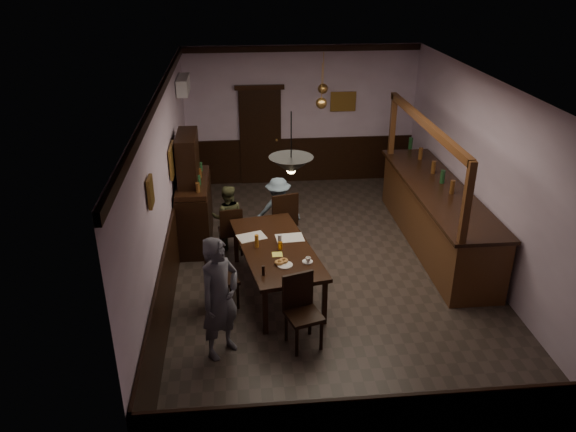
{
  "coord_description": "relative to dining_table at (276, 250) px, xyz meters",
  "views": [
    {
      "loc": [
        -1.42,
        -7.85,
        4.72
      ],
      "look_at": [
        -0.7,
        -0.31,
        1.15
      ],
      "focal_mm": 35.0,
      "sensor_mm": 36.0,
      "label": 1
    }
  ],
  "objects": [
    {
      "name": "door_back",
      "position": [
        -0.0,
        4.46,
        0.36
      ],
      "size": [
        0.9,
        0.06,
        2.1
      ],
      "primitive_type": "cube",
      "color": "black",
      "rests_on": "ground"
    },
    {
      "name": "pastry_plate",
      "position": [
        0.08,
        -0.57,
        0.07
      ],
      "size": [
        0.22,
        0.22,
        0.01
      ],
      "primitive_type": "cylinder",
      "color": "white",
      "rests_on": "dining_table"
    },
    {
      "name": "person_standing",
      "position": [
        -0.81,
        -1.42,
        0.14
      ],
      "size": [
        0.7,
        0.71,
        1.65
      ],
      "primitive_type": "imported",
      "rotation": [
        0.0,
        0.0,
        0.79
      ],
      "color": "#575764",
      "rests_on": "ground"
    },
    {
      "name": "pendant_brass_far",
      "position": [
        1.2,
        3.52,
        1.61
      ],
      "size": [
        0.2,
        0.2,
        0.81
      ],
      "color": "#BF8C3F",
      "rests_on": "ground"
    },
    {
      "name": "chair_far_right",
      "position": [
        0.22,
        1.32,
        -0.1
      ],
      "size": [
        0.56,
        0.56,
        1.07
      ],
      "rotation": [
        0.0,
        0.0,
        3.39
      ],
      "color": "black",
      "rests_on": "ground"
    },
    {
      "name": "person_seated_left",
      "position": [
        -0.72,
        1.44,
        -0.1
      ],
      "size": [
        0.58,
        0.46,
        1.16
      ],
      "primitive_type": "imported",
      "rotation": [
        0.0,
        0.0,
        3.1
      ],
      "color": "#4F5131",
      "rests_on": "ground"
    },
    {
      "name": "water_glass",
      "position": [
        0.06,
        0.08,
        0.14
      ],
      "size": [
        0.06,
        0.06,
        0.15
      ],
      "primitive_type": "cylinder",
      "color": "silver",
      "rests_on": "dining_table"
    },
    {
      "name": "pastry_ring_a",
      "position": [
        0.01,
        -0.53,
        0.1
      ],
      "size": [
        0.13,
        0.13,
        0.04
      ],
      "primitive_type": "torus",
      "color": "#C68C47",
      "rests_on": "pastry_plate"
    },
    {
      "name": "picture_left_small",
      "position": [
        -1.56,
        -1.09,
        1.46
      ],
      "size": [
        0.04,
        0.28,
        0.36
      ],
      "color": "olive",
      "rests_on": "ground"
    },
    {
      "name": "pastry_ring_b",
      "position": [
        0.07,
        -0.49,
        0.1
      ],
      "size": [
        0.13,
        0.13,
        0.04
      ],
      "primitive_type": "torus",
      "color": "#C68C47",
      "rests_on": "pastry_plate"
    },
    {
      "name": "sideboard",
      "position": [
        -1.31,
        1.73,
        0.11
      ],
      "size": [
        0.54,
        1.51,
        2.0
      ],
      "color": "black",
      "rests_on": "ground"
    },
    {
      "name": "chair_side",
      "position": [
        -0.87,
        -0.38,
        -0.17
      ],
      "size": [
        0.51,
        0.51,
        0.94
      ],
      "rotation": [
        0.0,
        0.0,
        1.89
      ],
      "color": "black",
      "rests_on": "ground"
    },
    {
      "name": "newspaper_left",
      "position": [
        -0.35,
        0.34,
        0.07
      ],
      "size": [
        0.49,
        0.42,
        0.01
      ],
      "primitive_type": "cube",
      "rotation": [
        0.0,
        0.0,
        0.32
      ],
      "color": "silver",
      "rests_on": "dining_table"
    },
    {
      "name": "room",
      "position": [
        0.9,
        0.51,
        0.81
      ],
      "size": [
        5.01,
        8.01,
        3.01
      ],
      "color": "#2D2621",
      "rests_on": "ground"
    },
    {
      "name": "chair_near",
      "position": [
        0.23,
        -1.3,
        -0.14
      ],
      "size": [
        0.54,
        0.54,
        0.99
      ],
      "rotation": [
        0.0,
        0.0,
        0.31
      ],
      "color": "black",
      "rests_on": "ground"
    },
    {
      "name": "newspaper_right",
      "position": [
        0.23,
        0.25,
        0.07
      ],
      "size": [
        0.44,
        0.33,
        0.01
      ],
      "primitive_type": "cube",
      "rotation": [
        0.0,
        0.0,
        0.08
      ],
      "color": "silver",
      "rests_on": "dining_table"
    },
    {
      "name": "dining_table",
      "position": [
        0.0,
        0.0,
        0.0
      ],
      "size": [
        1.38,
        2.34,
        0.75
      ],
      "rotation": [
        0.0,
        0.0,
        0.18
      ],
      "color": "black",
      "rests_on": "ground"
    },
    {
      "name": "pendant_brass_mid",
      "position": [
        1.0,
        2.38,
        1.61
      ],
      "size": [
        0.2,
        0.2,
        0.81
      ],
      "color": "#BF8C3F",
      "rests_on": "ground"
    },
    {
      "name": "chair_far_left",
      "position": [
        -0.68,
        1.17,
        -0.2
      ],
      "size": [
        0.44,
        0.44,
        0.89
      ],
      "rotation": [
        0.0,
        0.0,
        3.29
      ],
      "color": "black",
      "rests_on": "ground"
    },
    {
      "name": "saucer",
      "position": [
        0.41,
        -0.5,
        0.07
      ],
      "size": [
        0.15,
        0.15,
        0.01
      ],
      "primitive_type": "cylinder",
      "color": "white",
      "rests_on": "dining_table"
    },
    {
      "name": "picture_left_large",
      "position": [
        -1.56,
        1.31,
        1.01
      ],
      "size": [
        0.04,
        0.62,
        0.48
      ],
      "color": "olive",
      "rests_on": "ground"
    },
    {
      "name": "pepper_mill",
      "position": [
        -0.23,
        -0.79,
        0.13
      ],
      "size": [
        0.04,
        0.04,
        0.14
      ],
      "primitive_type": "cylinder",
      "color": "black",
      "rests_on": "dining_table"
    },
    {
      "name": "coffee_cup",
      "position": [
        0.42,
        -0.53,
        0.11
      ],
      "size": [
        0.09,
        0.09,
        0.07
      ],
      "primitive_type": "imported",
      "rotation": [
        0.0,
        0.0,
        0.18
      ],
      "color": "white",
      "rests_on": "saucer"
    },
    {
      "name": "person_seated_right",
      "position": [
        0.16,
        1.61,
        -0.08
      ],
      "size": [
        0.78,
        0.45,
        1.21
      ],
      "primitive_type": "imported",
      "rotation": [
        0.0,
        0.0,
        3.15
      ],
      "color": "slate",
      "rests_on": "ground"
    },
    {
      "name": "pendant_iron",
      "position": [
        0.15,
        -0.79,
        1.63
      ],
      "size": [
        0.56,
        0.56,
        0.8
      ],
      "color": "black",
      "rests_on": "ground"
    },
    {
      "name": "bar_counter",
      "position": [
        2.89,
        1.23,
        -0.11
      ],
      "size": [
        0.95,
        4.07,
        2.28
      ],
      "color": "#4A2713",
      "rests_on": "ground"
    },
    {
      "name": "beer_glass",
      "position": [
        -0.28,
        0.01,
        0.16
      ],
      "size": [
        0.06,
        0.06,
        0.2
      ],
      "primitive_type": "cylinder",
      "color": "#BF721E",
      "rests_on": "dining_table"
    },
    {
      "name": "ac_unit",
      "position": [
        -1.48,
        3.41,
        1.76
      ],
      "size": [
        0.2,
        0.85,
        0.3
      ],
      "color": "white",
      "rests_on": "ground"
    },
    {
      "name": "soda_can",
      "position": [
        0.06,
        -0.09,
        0.12
      ],
      "size": [
        0.07,
        0.07,
        0.12
      ],
      "primitive_type": "cylinder",
      "color": "orange",
      "rests_on": "dining_table"
    },
    {
      "name": "picture_back",
      "position": [
        1.8,
        4.47,
        1.11
      ],
      "size": [
        0.55,
        0.04,
        0.42
      ],
      "color": "olive",
      "rests_on": "ground"
    },
    {
      "name": "napkin",
      "position": [
        0.0,
        -0.24,
        0.07
      ],
      "size": [
        0.17,
        0.17,
        0.0
      ],
      "primitive_type": "cube",
      "rotation": [
        0.0,
        0.0,
        0.18
      ],
      "color": "#ECEC57",
      "rests_on": "dining_table"
    }
  ]
}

